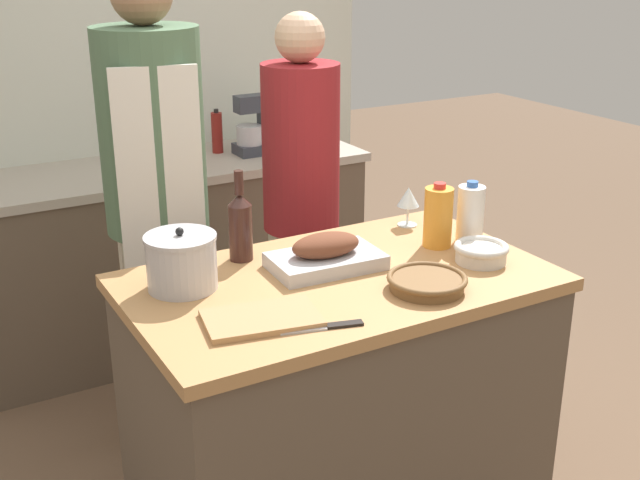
{
  "coord_description": "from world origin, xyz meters",
  "views": [
    {
      "loc": [
        -1.14,
        -1.89,
        1.88
      ],
      "look_at": [
        0.0,
        0.11,
        1.01
      ],
      "focal_mm": 45.0,
      "sensor_mm": 36.0,
      "label": 1
    }
  ],
  "objects_px": {
    "wine_bottle_green": "(240,225)",
    "knife_chef": "(318,328)",
    "roasting_pan": "(326,255)",
    "mixing_bowl": "(481,252)",
    "condiment_bottle_short": "(190,145)",
    "condiment_bottle_extra": "(217,132)",
    "stock_pot": "(182,262)",
    "condiment_bottle_tall": "(278,130)",
    "cutting_board": "(262,319)",
    "stand_mixer": "(254,130)",
    "milk_jug": "(470,214)",
    "juice_jug": "(438,217)",
    "person_cook_guest": "(301,198)",
    "wicker_basket": "(427,282)",
    "wine_glass_left": "(408,198)",
    "person_cook_aproned": "(157,195)"
  },
  "relations": [
    {
      "from": "stand_mixer",
      "to": "condiment_bottle_tall",
      "type": "xyz_separation_m",
      "value": [
        0.22,
        0.17,
        -0.06
      ]
    },
    {
      "from": "condiment_bottle_short",
      "to": "roasting_pan",
      "type": "bearing_deg",
      "value": -94.35
    },
    {
      "from": "wicker_basket",
      "to": "condiment_bottle_short",
      "type": "bearing_deg",
      "value": 92.17
    },
    {
      "from": "stand_mixer",
      "to": "person_cook_guest",
      "type": "relative_size",
      "value": 0.18
    },
    {
      "from": "cutting_board",
      "to": "stock_pot",
      "type": "height_order",
      "value": "stock_pot"
    },
    {
      "from": "wine_glass_left",
      "to": "knife_chef",
      "type": "height_order",
      "value": "wine_glass_left"
    },
    {
      "from": "stock_pot",
      "to": "mixing_bowl",
      "type": "relative_size",
      "value": 1.21
    },
    {
      "from": "wicker_basket",
      "to": "condiment_bottle_extra",
      "type": "distance_m",
      "value": 1.89
    },
    {
      "from": "wine_bottle_green",
      "to": "stock_pot",
      "type": "bearing_deg",
      "value": -153.69
    },
    {
      "from": "wicker_basket",
      "to": "stock_pot",
      "type": "xyz_separation_m",
      "value": [
        -0.61,
        0.36,
        0.06
      ]
    },
    {
      "from": "roasting_pan",
      "to": "mixing_bowl",
      "type": "xyz_separation_m",
      "value": [
        0.45,
        -0.2,
        -0.01
      ]
    },
    {
      "from": "cutting_board",
      "to": "wine_bottle_green",
      "type": "distance_m",
      "value": 0.46
    },
    {
      "from": "juice_jug",
      "to": "milk_jug",
      "type": "xyz_separation_m",
      "value": [
        0.12,
        -0.02,
        -0.0
      ]
    },
    {
      "from": "wicker_basket",
      "to": "wine_glass_left",
      "type": "distance_m",
      "value": 0.56
    },
    {
      "from": "wicker_basket",
      "to": "milk_jug",
      "type": "xyz_separation_m",
      "value": [
        0.36,
        0.24,
        0.07
      ]
    },
    {
      "from": "cutting_board",
      "to": "milk_jug",
      "type": "relative_size",
      "value": 1.58
    },
    {
      "from": "stock_pot",
      "to": "knife_chef",
      "type": "distance_m",
      "value": 0.48
    },
    {
      "from": "wine_bottle_green",
      "to": "knife_chef",
      "type": "xyz_separation_m",
      "value": [
        -0.03,
        -0.54,
        -0.11
      ]
    },
    {
      "from": "stand_mixer",
      "to": "wicker_basket",
      "type": "bearing_deg",
      "value": -99.24
    },
    {
      "from": "cutting_board",
      "to": "stand_mixer",
      "type": "relative_size",
      "value": 1.16
    },
    {
      "from": "roasting_pan",
      "to": "knife_chef",
      "type": "relative_size",
      "value": 1.35
    },
    {
      "from": "cutting_board",
      "to": "condiment_bottle_tall",
      "type": "height_order",
      "value": "condiment_bottle_tall"
    },
    {
      "from": "milk_jug",
      "to": "condiment_bottle_short",
      "type": "height_order",
      "value": "milk_jug"
    },
    {
      "from": "cutting_board",
      "to": "wine_bottle_green",
      "type": "height_order",
      "value": "wine_bottle_green"
    },
    {
      "from": "mixing_bowl",
      "to": "condiment_bottle_short",
      "type": "distance_m",
      "value": 1.65
    },
    {
      "from": "roasting_pan",
      "to": "knife_chef",
      "type": "xyz_separation_m",
      "value": [
        -0.22,
        -0.35,
        -0.04
      ]
    },
    {
      "from": "mixing_bowl",
      "to": "person_cook_guest",
      "type": "xyz_separation_m",
      "value": [
        -0.15,
        0.91,
        -0.05
      ]
    },
    {
      "from": "wine_glass_left",
      "to": "roasting_pan",
      "type": "bearing_deg",
      "value": -156.24
    },
    {
      "from": "condiment_bottle_short",
      "to": "condiment_bottle_extra",
      "type": "bearing_deg",
      "value": 41.03
    },
    {
      "from": "wine_bottle_green",
      "to": "stand_mixer",
      "type": "height_order",
      "value": "wine_bottle_green"
    },
    {
      "from": "condiment_bottle_extra",
      "to": "person_cook_aproned",
      "type": "distance_m",
      "value": 1.05
    },
    {
      "from": "wicker_basket",
      "to": "person_cook_aproned",
      "type": "bearing_deg",
      "value": 113.9
    },
    {
      "from": "knife_chef",
      "to": "condiment_bottle_tall",
      "type": "xyz_separation_m",
      "value": [
        0.9,
        2.0,
        0.02
      ]
    },
    {
      "from": "stock_pot",
      "to": "condiment_bottle_tall",
      "type": "relative_size",
      "value": 1.54
    },
    {
      "from": "juice_jug",
      "to": "person_cook_guest",
      "type": "height_order",
      "value": "person_cook_guest"
    },
    {
      "from": "condiment_bottle_extra",
      "to": "cutting_board",
      "type": "bearing_deg",
      "value": -109.41
    },
    {
      "from": "stand_mixer",
      "to": "condiment_bottle_tall",
      "type": "height_order",
      "value": "stand_mixer"
    },
    {
      "from": "juice_jug",
      "to": "condiment_bottle_tall",
      "type": "relative_size",
      "value": 1.6
    },
    {
      "from": "knife_chef",
      "to": "person_cook_guest",
      "type": "distance_m",
      "value": 1.18
    },
    {
      "from": "roasting_pan",
      "to": "stock_pot",
      "type": "bearing_deg",
      "value": 170.13
    },
    {
      "from": "condiment_bottle_short",
      "to": "person_cook_aproned",
      "type": "relative_size",
      "value": 0.12
    },
    {
      "from": "milk_jug",
      "to": "condiment_bottle_extra",
      "type": "xyz_separation_m",
      "value": [
        -0.21,
        1.64,
        -0.03
      ]
    },
    {
      "from": "wine_bottle_green",
      "to": "person_cook_guest",
      "type": "height_order",
      "value": "person_cook_guest"
    },
    {
      "from": "juice_jug",
      "to": "knife_chef",
      "type": "relative_size",
      "value": 0.83
    },
    {
      "from": "wine_bottle_green",
      "to": "person_cook_guest",
      "type": "xyz_separation_m",
      "value": [
        0.5,
        0.52,
        -0.13
      ]
    },
    {
      "from": "roasting_pan",
      "to": "wine_bottle_green",
      "type": "relative_size",
      "value": 1.21
    },
    {
      "from": "person_cook_aproned",
      "to": "wine_glass_left",
      "type": "bearing_deg",
      "value": -24.94
    },
    {
      "from": "milk_jug",
      "to": "condiment_bottle_extra",
      "type": "distance_m",
      "value": 1.66
    },
    {
      "from": "juice_jug",
      "to": "person_cook_aproned",
      "type": "distance_m",
      "value": 1.03
    },
    {
      "from": "juice_jug",
      "to": "wine_bottle_green",
      "type": "xyz_separation_m",
      "value": [
        -0.61,
        0.21,
        0.01
      ]
    }
  ]
}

